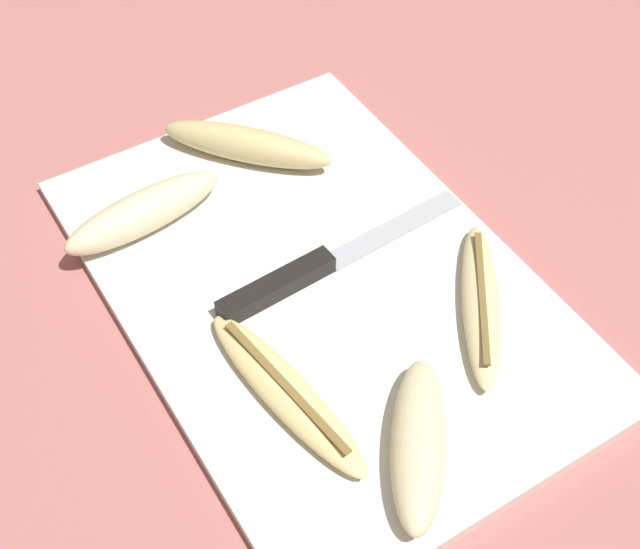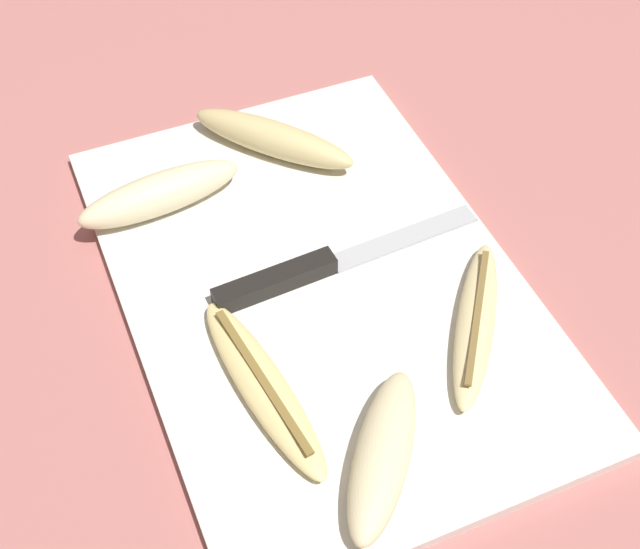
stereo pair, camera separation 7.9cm
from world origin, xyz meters
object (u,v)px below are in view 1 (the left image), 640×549
knife (300,275)px  banana_golden_short (286,392)px  banana_cream_curved (418,443)px  banana_ripe_center (481,303)px  banana_pale_long (143,212)px  banana_spotted_left (247,145)px

knife → banana_golden_short: banana_golden_short is taller
knife → banana_cream_curved: banana_cream_curved is taller
banana_golden_short → knife: bearing=143.6°
banana_cream_curved → banana_ripe_center: 0.16m
banana_golden_short → banana_pale_long: bearing=-176.1°
banana_cream_curved → banana_spotted_left: bearing=171.9°
banana_spotted_left → banana_cream_curved: banana_spotted_left is taller
knife → banana_spotted_left: banana_spotted_left is taller
knife → banana_pale_long: (-0.13, -0.09, 0.01)m
banana_spotted_left → banana_pale_long: 0.13m
banana_cream_curved → banana_pale_long: bearing=-167.0°
banana_pale_long → banana_golden_short: bearing=3.9°
banana_cream_curved → banana_golden_short: bearing=-148.0°
banana_spotted_left → banana_pale_long: (0.03, -0.13, 0.00)m
banana_spotted_left → banana_ripe_center: bearing=15.4°
knife → banana_cream_curved: bearing=-7.4°
knife → banana_pale_long: banana_pale_long is taller
banana_pale_long → banana_ripe_center: size_ratio=0.99×
banana_golden_short → banana_cream_curved: bearing=32.0°
knife → banana_pale_long: bearing=-149.5°
banana_pale_long → banana_spotted_left: bearing=105.1°
knife → banana_spotted_left: size_ratio=1.67×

